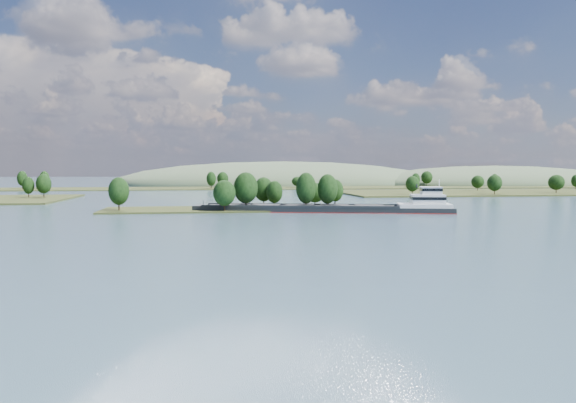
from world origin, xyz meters
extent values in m
plane|color=#3E596B|center=(0.00, 120.00, 0.00)|extent=(1800.00, 1800.00, 0.00)
cube|color=#2D3417|center=(0.00, 180.00, 0.00)|extent=(100.00, 30.00, 1.20)
cylinder|color=black|center=(23.50, 169.05, 2.81)|extent=(0.50, 0.50, 4.42)
ellipsoid|color=black|center=(23.50, 169.05, 8.44)|extent=(7.40, 7.40, 11.38)
cylinder|color=black|center=(10.23, 189.48, 2.49)|extent=(0.50, 0.50, 3.78)
ellipsoid|color=black|center=(10.23, 189.48, 7.30)|extent=(7.66, 7.66, 9.72)
cylinder|color=black|center=(2.06, 173.69, 2.83)|extent=(0.50, 0.50, 4.46)
ellipsoid|color=black|center=(2.06, 173.69, 8.49)|extent=(8.84, 8.84, 11.46)
cylinder|color=black|center=(13.68, 182.05, 2.28)|extent=(0.50, 0.50, 3.36)
ellipsoid|color=black|center=(13.68, 182.05, 6.54)|extent=(6.19, 6.19, 8.63)
cylinder|color=black|center=(-5.95, 167.32, 2.38)|extent=(0.50, 0.50, 3.56)
ellipsoid|color=black|center=(-5.95, 167.32, 6.91)|extent=(7.93, 7.93, 9.16)
cylinder|color=black|center=(-42.99, 175.27, 2.54)|extent=(0.50, 0.50, 3.89)
ellipsoid|color=black|center=(-42.99, 175.27, 7.49)|extent=(7.31, 7.31, 10.00)
cylinder|color=black|center=(13.59, 185.08, 2.24)|extent=(0.50, 0.50, 3.29)
ellipsoid|color=black|center=(13.59, 185.08, 6.42)|extent=(5.79, 5.79, 8.45)
cylinder|color=black|center=(38.44, 186.88, 2.35)|extent=(0.50, 0.50, 3.49)
ellipsoid|color=black|center=(38.44, 186.88, 6.79)|extent=(6.68, 6.68, 8.98)
cylinder|color=black|center=(31.46, 169.10, 2.72)|extent=(0.50, 0.50, 4.24)
ellipsoid|color=black|center=(31.46, 169.10, 8.10)|extent=(7.47, 7.47, 10.89)
cylinder|color=black|center=(30.16, 186.04, 2.13)|extent=(0.50, 0.50, 3.05)
ellipsoid|color=black|center=(30.16, 186.04, 6.01)|extent=(8.10, 8.10, 7.85)
cylinder|color=black|center=(-93.83, 269.48, 2.74)|extent=(0.50, 0.50, 3.88)
ellipsoid|color=black|center=(-93.83, 269.48, 7.67)|extent=(7.56, 7.56, 9.97)
cylinder|color=black|center=(-101.42, 270.19, 2.52)|extent=(0.50, 0.50, 3.44)
ellipsoid|color=black|center=(-101.42, 270.19, 6.89)|extent=(5.73, 5.73, 8.84)
cylinder|color=black|center=(101.87, 268.98, 2.52)|extent=(0.50, 0.50, 3.44)
ellipsoid|color=black|center=(101.87, 268.98, 6.90)|extent=(7.58, 7.58, 8.85)
cylinder|color=black|center=(195.19, 277.77, 2.59)|extent=(0.50, 0.50, 3.58)
ellipsoid|color=black|center=(195.19, 277.77, 7.14)|extent=(9.46, 9.46, 9.20)
cylinder|color=black|center=(149.30, 266.00, 2.63)|extent=(0.50, 0.50, 3.66)
ellipsoid|color=black|center=(149.30, 266.00, 7.28)|extent=(8.30, 8.30, 9.41)
cylinder|color=black|center=(156.39, 278.93, 2.68)|extent=(0.50, 0.50, 3.77)
ellipsoid|color=black|center=(156.39, 278.93, 7.48)|extent=(5.42, 5.42, 9.69)
cylinder|color=black|center=(164.98, 316.61, 2.44)|extent=(0.50, 0.50, 3.29)
ellipsoid|color=black|center=(164.98, 316.61, 6.62)|extent=(8.29, 8.29, 8.45)
cylinder|color=black|center=(244.93, 329.93, 2.47)|extent=(0.50, 0.50, 3.35)
ellipsoid|color=black|center=(244.93, 329.93, 6.73)|extent=(5.83, 5.83, 8.61)
cube|color=#2D3417|center=(0.00, 400.00, 0.00)|extent=(900.00, 60.00, 1.20)
cylinder|color=black|center=(-143.03, 397.07, 2.72)|extent=(0.50, 0.50, 4.25)
ellipsoid|color=black|center=(-143.03, 397.07, 8.12)|extent=(7.11, 7.11, 10.92)
cylinder|color=black|center=(146.71, 379.54, 2.43)|extent=(0.50, 0.50, 3.65)
ellipsoid|color=black|center=(146.71, 379.54, 7.07)|extent=(6.58, 6.58, 9.39)
cylinder|color=black|center=(0.67, 402.66, 2.59)|extent=(0.50, 0.50, 3.98)
ellipsoid|color=black|center=(0.67, 402.66, 7.65)|extent=(8.69, 8.69, 10.23)
cylinder|color=black|center=(170.59, 416.16, 2.65)|extent=(0.50, 0.50, 4.10)
ellipsoid|color=black|center=(170.59, 416.16, 7.87)|extent=(9.60, 9.60, 10.55)
cylinder|color=black|center=(-127.54, 396.06, 2.71)|extent=(0.50, 0.50, 4.22)
ellipsoid|color=black|center=(-127.54, 396.06, 8.08)|extent=(6.97, 6.97, 10.85)
cylinder|color=black|center=(56.94, 391.53, 2.00)|extent=(0.50, 0.50, 2.80)
ellipsoid|color=black|center=(56.94, 391.53, 5.55)|extent=(8.84, 8.84, 7.19)
cylinder|color=black|center=(-8.26, 382.74, 2.65)|extent=(0.50, 0.50, 4.09)
ellipsoid|color=black|center=(-8.26, 382.74, 7.85)|extent=(6.92, 6.92, 10.53)
ellipsoid|color=#47593D|center=(260.00, 470.00, 0.00)|extent=(260.00, 140.00, 36.00)
ellipsoid|color=#47593D|center=(60.00, 500.00, 0.00)|extent=(320.00, 160.00, 44.00)
cube|color=black|center=(29.84, 165.94, 0.56)|extent=(90.15, 32.66, 2.48)
cube|color=maroon|center=(29.84, 165.94, 0.06)|extent=(90.42, 32.94, 0.28)
cube|color=black|center=(22.43, 173.47, 2.14)|extent=(67.87, 17.28, 0.90)
cube|color=black|center=(19.77, 162.76, 2.14)|extent=(67.87, 17.28, 0.90)
cube|color=black|center=(21.10, 168.12, 1.97)|extent=(68.02, 26.14, 0.34)
cube|color=black|center=(-2.94, 174.09, 2.31)|extent=(12.06, 11.41, 0.39)
cube|color=black|center=(9.08, 171.11, 2.31)|extent=(12.06, 11.41, 0.39)
cube|color=black|center=(21.10, 168.12, 2.31)|extent=(12.06, 11.41, 0.39)
cube|color=black|center=(33.12, 165.13, 2.31)|extent=(12.06, 11.41, 0.39)
cube|color=black|center=(45.14, 162.14, 2.31)|extent=(12.06, 11.41, 0.39)
cube|color=black|center=(-14.42, 176.95, 1.01)|extent=(5.72, 10.65, 2.25)
cylinder|color=black|center=(-13.33, 176.68, 2.59)|extent=(0.33, 0.33, 2.48)
cube|color=silver|center=(63.72, 157.52, 2.48)|extent=(20.09, 14.84, 1.35)
cube|color=silver|center=(64.81, 157.25, 4.73)|extent=(13.10, 11.46, 3.38)
cube|color=black|center=(64.81, 157.25, 5.18)|extent=(13.38, 11.73, 1.01)
cube|color=silver|center=(65.91, 156.98, 7.66)|extent=(8.19, 8.19, 2.48)
cube|color=black|center=(65.91, 156.98, 8.11)|extent=(8.46, 8.46, 0.90)
cube|color=silver|center=(65.91, 156.98, 9.01)|extent=(8.73, 8.73, 0.23)
cylinder|color=silver|center=(68.64, 156.30, 10.36)|extent=(0.27, 0.27, 2.93)
cylinder|color=black|center=(62.35, 161.34, 9.23)|extent=(0.68, 0.68, 1.35)
camera|label=1|loc=(-12.48, -30.28, 15.70)|focal=35.00mm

